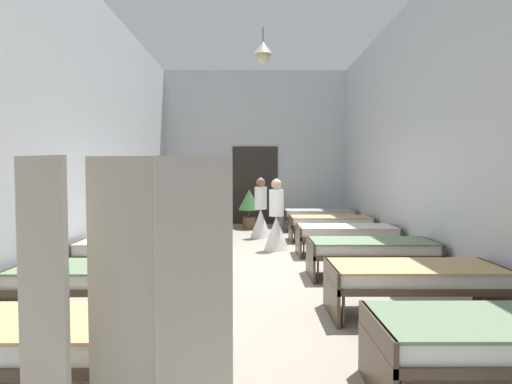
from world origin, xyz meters
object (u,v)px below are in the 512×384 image
object	(u,v)px
bed_left_row_0	(14,338)
potted_plant	(249,204)
bed_left_row_3	(166,233)
bed_right_row_4	(330,222)
bed_left_row_4	(181,222)
bed_right_row_5	(319,215)
nurse_near_aisle	(209,277)
bed_right_row_2	(371,249)
bed_left_row_5	(192,215)
bed_left_row_1	(101,277)
bed_right_row_0	(507,337)
bed_left_row_2	(142,249)
bed_right_row_1	(414,277)
bed_right_row_3	(346,233)
privacy_screen	(120,308)
nurse_mid_aisle	(276,224)
nurse_far_aisle	(261,216)

from	to	relation	value
bed_left_row_0	potted_plant	world-z (taller)	potted_plant
bed_left_row_3	bed_right_row_4	world-z (taller)	same
bed_left_row_4	bed_right_row_5	xyz separation A→B (m)	(3.50, 1.71, 0.00)
bed_left_row_3	bed_right_row_5	world-z (taller)	same
potted_plant	nurse_near_aisle	bearing A→B (deg)	-92.57
bed_left_row_3	bed_right_row_2	bearing A→B (deg)	-26.01
bed_right_row_2	bed_right_row_5	bearing A→B (deg)	90.00
bed_left_row_5	potted_plant	size ratio (longest dim) A/B	1.69
bed_left_row_1	bed_right_row_0	bearing A→B (deg)	-26.01
bed_right_row_0	bed_left_row_3	size ratio (longest dim) A/B	1.00
bed_left_row_2	bed_left_row_1	bearing A→B (deg)	-90.00
nurse_near_aisle	bed_right_row_2	bearing A→B (deg)	-159.30
bed_left_row_3	potted_plant	xyz separation A→B (m)	(1.57, 3.78, 0.27)
bed_left_row_1	bed_left_row_3	world-z (taller)	same
bed_left_row_0	bed_right_row_1	distance (m)	3.89
bed_left_row_2	bed_right_row_5	xyz separation A→B (m)	(3.50, 5.12, 0.00)
bed_right_row_0	bed_right_row_1	xyz separation A→B (m)	(0.00, 1.71, 0.00)
bed_right_row_2	bed_right_row_3	distance (m)	1.71
bed_left_row_5	nurse_near_aisle	size ratio (longest dim) A/B	1.28
privacy_screen	bed_right_row_3	bearing A→B (deg)	78.72
bed_right_row_3	bed_right_row_5	xyz separation A→B (m)	(0.00, 3.41, 0.00)
bed_right_row_1	nurse_mid_aisle	bearing A→B (deg)	108.38
bed_left_row_2	bed_left_row_5	bearing A→B (deg)	90.00
bed_left_row_4	nurse_far_aisle	xyz separation A→B (m)	(1.87, 0.49, 0.09)
bed_left_row_1	bed_right_row_1	xyz separation A→B (m)	(3.50, 0.00, 0.00)
bed_left_row_1	bed_right_row_3	distance (m)	4.88
nurse_mid_aisle	bed_left_row_4	bearing A→B (deg)	54.55
bed_right_row_0	bed_right_row_5	bearing A→B (deg)	90.00
bed_right_row_0	potted_plant	bearing A→B (deg)	102.19
bed_right_row_1	bed_left_row_3	bearing A→B (deg)	135.70
bed_right_row_0	bed_right_row_2	distance (m)	3.41
bed_left_row_1	bed_right_row_5	world-z (taller)	same
bed_right_row_0	bed_left_row_1	size ratio (longest dim) A/B	1.00
bed_right_row_1	nurse_far_aisle	bearing A→B (deg)	106.13
bed_right_row_4	bed_right_row_5	bearing A→B (deg)	90.00
bed_right_row_4	nurse_near_aisle	world-z (taller)	nurse_near_aisle
nurse_near_aisle	potted_plant	world-z (taller)	nurse_near_aisle
bed_left_row_1	bed_left_row_5	distance (m)	6.82
nurse_far_aisle	potted_plant	distance (m)	1.61
bed_left_row_4	bed_left_row_5	world-z (taller)	same
nurse_far_aisle	bed_left_row_2	bearing A→B (deg)	-45.13
bed_right_row_5	potted_plant	distance (m)	1.97
bed_right_row_1	bed_left_row_5	bearing A→B (deg)	117.13
bed_right_row_1	bed_right_row_5	world-z (taller)	same
bed_left_row_1	nurse_far_aisle	world-z (taller)	nurse_far_aisle
bed_right_row_2	nurse_mid_aisle	distance (m)	2.65
bed_right_row_1	bed_left_row_4	xyz separation A→B (m)	(-3.50, 5.12, 0.00)
bed_left_row_5	bed_left_row_1	bearing A→B (deg)	-90.00
bed_left_row_4	nurse_mid_aisle	world-z (taller)	nurse_mid_aisle
bed_left_row_5	nurse_mid_aisle	world-z (taller)	nurse_mid_aisle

